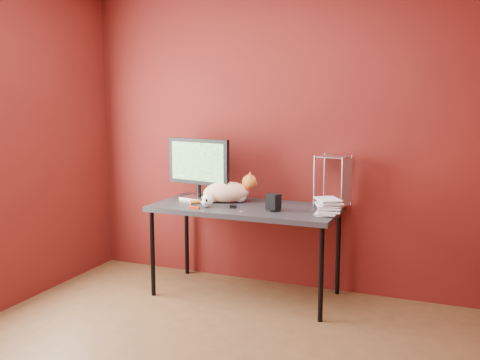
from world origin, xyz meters
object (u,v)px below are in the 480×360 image
at_px(monitor, 199,166).
at_px(book_stack, 320,128).
at_px(desk, 246,212).
at_px(speaker, 273,203).
at_px(skull_mug, 207,201).
at_px(cat, 227,192).

bearing_deg(monitor, book_stack, 1.99).
relative_size(desk, speaker, 11.36).
xyz_separation_m(speaker, book_stack, (0.34, 0.04, 0.58)).
distance_m(desk, book_stack, 0.93).
bearing_deg(book_stack, skull_mug, -173.50).
height_order(cat, speaker, cat).
relative_size(desk, book_stack, 1.16).
distance_m(monitor, skull_mug, 0.41).
bearing_deg(speaker, cat, 176.76).
xyz_separation_m(desk, speaker, (0.27, -0.10, 0.11)).
bearing_deg(monitor, skull_mug, -42.02).
distance_m(desk, monitor, 0.59).
xyz_separation_m(cat, book_stack, (0.81, -0.15, 0.56)).
bearing_deg(speaker, desk, 177.22).
bearing_deg(cat, monitor, 155.91).
height_order(monitor, cat, monitor).
xyz_separation_m(desk, cat, (-0.20, 0.08, 0.14)).
height_order(monitor, book_stack, book_stack).
height_order(cat, book_stack, book_stack).
relative_size(desk, skull_mug, 14.63).
xyz_separation_m(cat, skull_mug, (-0.07, -0.25, -0.04)).
distance_m(desk, cat, 0.25).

